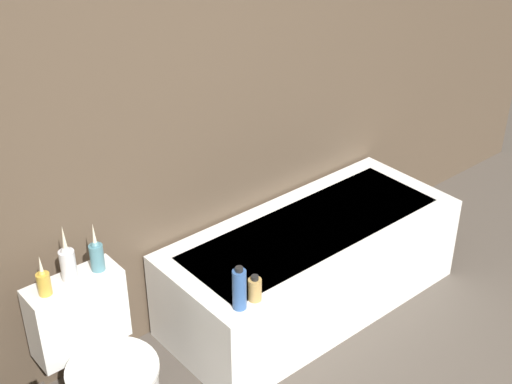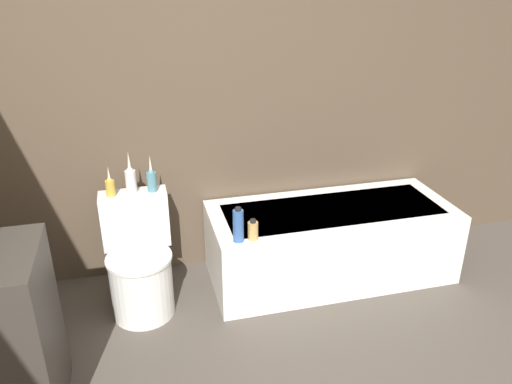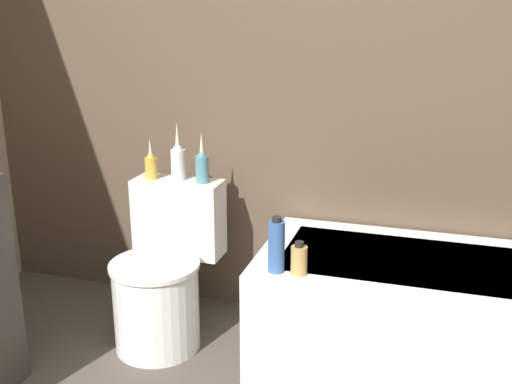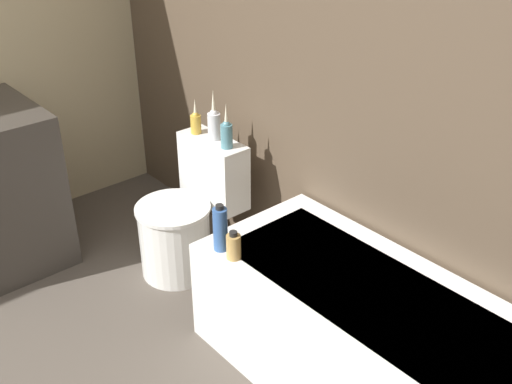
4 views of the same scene
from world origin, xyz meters
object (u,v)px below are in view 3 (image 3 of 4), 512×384
(toilet, at_px, (164,277))
(vase_bronze, at_px, (202,166))
(shampoo_bottle_short, at_px, (299,260))
(shampoo_bottle_tall, at_px, (276,246))
(vase_silver, at_px, (178,161))
(bathtub, at_px, (462,323))
(vase_gold, at_px, (151,165))

(toilet, height_order, vase_bronze, vase_bronze)
(vase_bronze, distance_m, shampoo_bottle_short, 0.72)
(shampoo_bottle_tall, height_order, shampoo_bottle_short, shampoo_bottle_tall)
(toilet, xyz_separation_m, vase_bronze, (0.13, 0.19, 0.49))
(toilet, relative_size, shampoo_bottle_tall, 3.21)
(vase_silver, bearing_deg, shampoo_bottle_short, -32.01)
(bathtub, relative_size, vase_gold, 8.65)
(bathtub, height_order, toilet, toilet)
(vase_bronze, height_order, shampoo_bottle_tall, vase_bronze)
(vase_gold, bearing_deg, shampoo_bottle_short, -26.23)
(toilet, relative_size, vase_gold, 3.71)
(vase_gold, relative_size, vase_silver, 0.71)
(shampoo_bottle_tall, bearing_deg, bathtub, 20.39)
(vase_bronze, height_order, shampoo_bottle_short, vase_bronze)
(bathtub, relative_size, toilet, 2.33)
(toilet, relative_size, vase_bronze, 2.99)
(toilet, bearing_deg, bathtub, 2.09)
(vase_gold, height_order, vase_bronze, vase_bronze)
(vase_silver, height_order, shampoo_bottle_tall, vase_silver)
(bathtub, distance_m, vase_silver, 1.41)
(vase_gold, relative_size, shampoo_bottle_tall, 0.87)
(bathtub, height_order, vase_gold, vase_gold)
(toilet, xyz_separation_m, vase_silver, (0.00, 0.21, 0.50))
(vase_silver, distance_m, vase_bronze, 0.13)
(vase_silver, height_order, shampoo_bottle_short, vase_silver)
(vase_gold, distance_m, vase_bronze, 0.25)
(toilet, bearing_deg, vase_silver, 90.00)
(toilet, height_order, shampoo_bottle_short, toilet)
(vase_gold, bearing_deg, toilet, -54.88)
(vase_silver, height_order, vase_bronze, vase_silver)
(shampoo_bottle_short, bearing_deg, bathtub, 23.02)
(shampoo_bottle_tall, relative_size, shampoo_bottle_short, 1.68)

